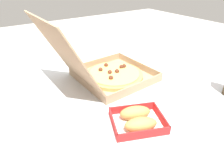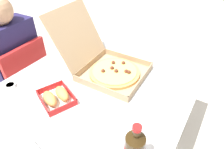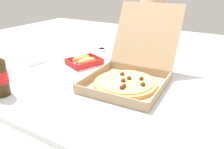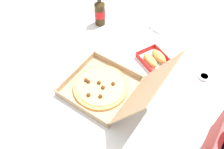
# 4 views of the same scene
# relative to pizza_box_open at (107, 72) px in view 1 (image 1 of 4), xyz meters

# --- Properties ---
(dining_table) EXTENTS (1.42, 1.00, 0.75)m
(dining_table) POSITION_rel_pizza_box_open_xyz_m (-0.11, -0.03, -0.12)
(dining_table) COLOR silver
(dining_table) RESTS_ON ground_plane
(pizza_box_open) EXTENTS (0.38, 0.55, 0.36)m
(pizza_box_open) POSITION_rel_pizza_box_open_xyz_m (0.00, 0.00, 0.00)
(pizza_box_open) COLOR tan
(pizza_box_open) RESTS_ON dining_table
(bread_side_box) EXTENTS (0.21, 0.23, 0.06)m
(bread_side_box) POSITION_rel_pizza_box_open_xyz_m (-0.35, 0.09, -0.03)
(bread_side_box) COLOR white
(bread_side_box) RESTS_ON dining_table
(paper_menu) EXTENTS (0.26, 0.23, 0.00)m
(paper_menu) POSITION_rel_pizza_box_open_xyz_m (-0.12, 0.32, -0.05)
(paper_menu) COLOR white
(paper_menu) RESTS_ON dining_table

